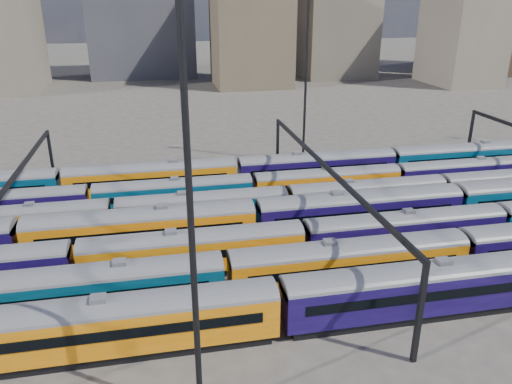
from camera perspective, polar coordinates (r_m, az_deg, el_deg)
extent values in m
plane|color=#423C37|center=(51.58, -3.13, -5.98)|extent=(500.00, 500.00, 0.00)
cube|color=black|center=(38.42, -14.09, -16.77)|extent=(20.12, 2.61, 0.74)
cube|color=#CE6C08|center=(37.29, -14.36, -14.46)|extent=(21.18, 3.07, 3.07)
cylinder|color=#4C4C51|center=(36.43, -14.59, -12.50)|extent=(21.18, 3.07, 3.07)
cube|color=black|center=(35.82, -14.51, -15.42)|extent=(18.64, 0.06, 0.79)
cube|color=black|center=(38.37, -14.33, -12.66)|extent=(18.64, 0.06, 0.79)
cube|color=slate|center=(35.99, -14.71, -11.41)|extent=(1.06, 0.95, 0.37)
cube|color=black|center=(42.67, 17.33, -12.87)|extent=(20.12, 2.61, 0.74)
cube|color=#110739|center=(41.65, 17.62, -10.69)|extent=(21.18, 3.07, 3.07)
cylinder|color=#4C4C51|center=(40.88, 17.86, -8.86)|extent=(21.18, 3.07, 3.07)
cube|color=black|center=(40.34, 18.73, -11.36)|extent=(18.64, 0.06, 0.79)
cube|color=black|center=(42.62, 16.69, -9.22)|extent=(18.64, 0.06, 0.79)
cube|color=slate|center=(40.49, 17.99, -7.86)|extent=(1.06, 0.95, 0.37)
cube|color=black|center=(42.81, -18.08, -12.85)|extent=(19.75, 2.56, 0.73)
cube|color=#053650|center=(41.82, -18.38, -10.73)|extent=(20.78, 3.01, 3.01)
cylinder|color=#4C4C51|center=(41.07, -18.63, -8.94)|extent=(20.78, 3.01, 3.01)
cube|color=black|center=(40.35, -18.66, -11.43)|extent=(18.29, 0.06, 0.78)
cube|color=black|center=(42.94, -18.23, -9.25)|extent=(18.29, 0.06, 0.78)
cube|color=slate|center=(40.68, -18.76, -7.96)|extent=(1.04, 0.94, 0.36)
cube|color=black|center=(45.07, 10.39, -10.19)|extent=(19.75, 2.56, 0.73)
cube|color=#CE6C08|center=(44.13, 10.55, -8.11)|extent=(20.78, 3.01, 3.01)
cylinder|color=#4C4C51|center=(43.41, 10.69, -6.38)|extent=(20.78, 3.01, 3.01)
cube|color=black|center=(42.74, 11.34, -8.67)|extent=(18.29, 0.06, 0.78)
cube|color=black|center=(45.19, 9.88, -6.79)|extent=(18.29, 0.06, 0.78)
cube|color=slate|center=(43.05, 10.76, -5.44)|extent=(1.04, 0.94, 0.36)
cube|color=black|center=(46.70, -7.02, -8.78)|extent=(19.02, 2.47, 0.70)
cube|color=#CE6C08|center=(45.83, -7.12, -6.83)|extent=(20.02, 2.90, 2.90)
cylinder|color=#4C4C51|center=(45.16, -7.21, -5.21)|extent=(20.02, 2.90, 2.90)
cube|color=black|center=(44.37, -6.98, -7.32)|extent=(17.62, 0.06, 0.75)
cube|color=black|center=(46.97, -7.30, -5.62)|extent=(17.62, 0.06, 0.75)
cube|color=slate|center=(44.82, -7.25, -4.32)|extent=(1.00, 0.90, 0.35)
cube|color=black|center=(52.02, 16.36, -6.21)|extent=(19.02, 2.47, 0.70)
cube|color=#110739|center=(51.24, 16.57, -4.42)|extent=(20.02, 2.90, 2.90)
cylinder|color=#4C4C51|center=(50.64, 16.74, -2.94)|extent=(20.02, 2.90, 2.90)
cube|color=black|center=(49.94, 17.37, -4.77)|extent=(17.62, 0.06, 0.75)
cube|color=black|center=(52.26, 15.88, -3.40)|extent=(17.62, 0.06, 0.75)
cube|color=slate|center=(50.34, 16.83, -2.14)|extent=(1.00, 0.90, 0.35)
cube|color=black|center=(51.06, -12.64, -6.34)|extent=(20.85, 2.70, 0.77)
cube|color=#CE6C08|center=(50.18, -12.82, -4.34)|extent=(21.95, 3.18, 3.18)
cylinder|color=#4C4C51|center=(49.53, -12.97, -2.68)|extent=(21.95, 3.18, 3.18)
cube|color=black|center=(48.57, -12.87, -4.75)|extent=(19.31, 0.06, 0.82)
cube|color=black|center=(51.49, -12.84, -3.19)|extent=(19.31, 0.06, 0.82)
cube|color=slate|center=(49.20, -13.05, -1.78)|extent=(1.10, 0.99, 0.38)
cube|color=black|center=(54.95, 11.57, -4.17)|extent=(20.85, 2.70, 0.77)
cube|color=#110739|center=(54.14, 11.73, -2.29)|extent=(21.95, 3.18, 3.18)
cylinder|color=#4C4C51|center=(53.53, 11.86, -0.73)|extent=(21.95, 3.18, 3.18)
cube|color=black|center=(52.64, 12.43, -2.59)|extent=(19.31, 0.06, 0.82)
cube|color=black|center=(55.35, 11.12, -1.27)|extent=(19.31, 0.06, 0.82)
cube|color=slate|center=(53.22, 11.92, 0.12)|extent=(1.10, 0.99, 0.38)
cube|color=black|center=(57.48, -25.40, -4.81)|extent=(17.61, 2.28, 0.65)
cube|color=#CE6C08|center=(56.83, -25.66, -3.30)|extent=(18.54, 2.69, 2.69)
cylinder|color=#4C4C51|center=(56.33, -25.88, -2.06)|extent=(18.54, 2.69, 2.69)
cube|color=black|center=(55.50, -26.02, -3.57)|extent=(16.31, 0.06, 0.70)
cube|color=black|center=(57.92, -25.42, -2.46)|extent=(16.31, 0.06, 0.70)
cube|color=slate|center=(56.07, -26.00, -1.38)|extent=(0.93, 0.83, 0.32)
cube|color=black|center=(55.69, -6.00, -3.53)|extent=(17.61, 2.28, 0.65)
cube|color=#053650|center=(55.01, -6.07, -1.96)|extent=(18.54, 2.69, 2.69)
cylinder|color=#4C4C51|center=(54.50, -6.12, -0.66)|extent=(18.54, 2.69, 2.69)
cube|color=black|center=(53.64, -5.94, -2.21)|extent=(16.31, 0.06, 0.70)
cube|color=black|center=(56.14, -6.22, -1.11)|extent=(16.31, 0.06, 0.70)
cube|color=slate|center=(54.23, -6.15, 0.04)|extent=(0.93, 0.83, 0.32)
cube|color=black|center=(60.27, 12.41, -1.94)|extent=(17.61, 2.28, 0.65)
cube|color=#CE6C08|center=(59.64, 12.54, -0.47)|extent=(18.54, 2.69, 2.69)
cylinder|color=#4C4C51|center=(59.16, 12.64, 0.74)|extent=(18.54, 2.69, 2.69)
cube|color=black|center=(58.37, 13.09, -0.67)|extent=(16.31, 0.06, 0.70)
cube|color=black|center=(60.68, 12.06, 0.28)|extent=(16.31, 0.06, 0.70)
cube|color=slate|center=(58.92, 12.70, 1.39)|extent=(0.93, 0.83, 0.32)
cube|color=black|center=(69.96, 26.95, -0.53)|extent=(17.61, 2.28, 0.65)
cube|color=#053650|center=(69.42, 27.17, 0.74)|extent=(18.54, 2.69, 2.69)
cube|color=black|center=(70.32, 26.56, 1.38)|extent=(16.31, 0.06, 0.70)
cube|color=black|center=(62.62, -26.83, -2.96)|extent=(17.42, 2.26, 0.64)
cube|color=#110739|center=(62.02, -27.08, -1.57)|extent=(18.33, 2.66, 2.66)
cube|color=black|center=(63.12, -26.84, -0.83)|extent=(16.13, 0.06, 0.69)
cube|color=black|center=(60.12, -9.26, -1.77)|extent=(17.42, 2.26, 0.64)
cube|color=#053650|center=(59.49, -9.35, -0.31)|extent=(18.33, 2.66, 2.66)
cylinder|color=#4C4C51|center=(59.02, -9.43, 0.89)|extent=(18.33, 2.66, 2.66)
cube|color=black|center=(58.12, -9.31, -0.50)|extent=(16.13, 0.06, 0.69)
cube|color=black|center=(60.64, -9.43, 0.43)|extent=(16.13, 0.06, 0.69)
cube|color=slate|center=(58.78, -9.47, 1.54)|extent=(0.92, 0.82, 0.32)
cube|color=black|center=(63.43, 8.05, -0.43)|extent=(17.42, 2.26, 0.64)
cube|color=#CE6C08|center=(62.84, 8.13, 0.96)|extent=(18.33, 2.66, 2.66)
cylinder|color=#4C4C51|center=(62.40, 8.19, 2.10)|extent=(18.33, 2.66, 2.66)
cube|color=black|center=(61.55, 8.55, 0.81)|extent=(16.13, 0.06, 0.69)
cube|color=black|center=(63.93, 7.75, 1.64)|extent=(16.13, 0.06, 0.69)
cube|color=slate|center=(62.17, 8.23, 2.72)|extent=(0.92, 0.82, 0.32)
cube|color=black|center=(71.77, 22.48, 0.71)|extent=(17.42, 2.26, 0.64)
cube|color=#110739|center=(71.25, 22.67, 1.95)|extent=(18.33, 2.66, 2.66)
cylinder|color=#4C4C51|center=(70.85, 22.82, 2.97)|extent=(18.33, 2.66, 2.66)
cube|color=black|center=(70.10, 23.29, 1.83)|extent=(16.13, 0.06, 0.69)
cube|color=black|center=(72.20, 22.13, 2.55)|extent=(16.13, 0.06, 0.69)
cube|color=slate|center=(70.65, 22.90, 3.51)|extent=(0.92, 0.82, 0.32)
cube|color=black|center=(64.73, -11.67, -0.18)|extent=(20.01, 2.60, 0.74)
cube|color=#CE6C08|center=(64.07, -11.79, 1.40)|extent=(21.06, 3.05, 3.05)
cylinder|color=#4C4C51|center=(63.57, -11.89, 2.69)|extent=(21.06, 3.05, 3.05)
cube|color=black|center=(62.49, -11.80, 1.24)|extent=(18.53, 0.06, 0.79)
cube|color=black|center=(65.41, -11.83, 2.16)|extent=(18.53, 0.06, 0.79)
cube|color=slate|center=(63.32, -11.95, 3.39)|extent=(1.05, 0.95, 0.37)
cube|color=black|center=(67.90, 6.89, 1.16)|extent=(20.01, 2.60, 0.74)
cube|color=#110739|center=(67.27, 6.96, 2.67)|extent=(21.06, 3.05, 3.05)
cylinder|color=#4C4C51|center=(66.80, 7.02, 3.91)|extent=(21.06, 3.05, 3.05)
cube|color=black|center=(65.77, 7.39, 2.55)|extent=(18.53, 0.06, 0.79)
cube|color=black|center=(68.55, 6.57, 3.37)|extent=(18.53, 0.06, 0.79)
cube|color=slate|center=(66.56, 7.05, 4.58)|extent=(1.05, 0.95, 0.37)
cube|color=black|center=(77.26, 22.36, 2.19)|extent=(20.01, 2.60, 0.74)
cube|color=#053650|center=(76.71, 22.56, 3.52)|extent=(21.06, 3.05, 3.05)
cylinder|color=#4C4C51|center=(76.30, 22.72, 4.61)|extent=(21.06, 3.05, 3.05)
cube|color=black|center=(75.40, 23.22, 3.42)|extent=(18.53, 0.06, 0.79)
cube|color=black|center=(77.84, 21.99, 4.13)|extent=(18.53, 0.06, 0.79)
cube|color=slate|center=(76.09, 22.80, 5.20)|extent=(1.05, 0.95, 0.37)
cube|color=black|center=(69.62, -22.30, 3.34)|extent=(0.35, 0.35, 8.00)
cube|color=black|center=(49.98, -26.64, 0.49)|extent=(0.30, 40.00, 0.45)
cube|color=black|center=(36.04, 18.20, -12.98)|extent=(0.35, 0.35, 8.00)
cube|color=black|center=(70.20, 2.48, 5.10)|extent=(0.35, 0.35, 8.00)
cube|color=black|center=(50.77, 7.93, 2.94)|extent=(0.30, 40.00, 0.45)
cube|color=black|center=(82.51, 23.27, 5.86)|extent=(0.35, 0.35, 8.00)
cylinder|color=black|center=(25.95, -7.40, -4.40)|extent=(0.36, 0.36, 25.00)
cylinder|color=black|center=(73.43, 5.71, 12.54)|extent=(0.36, 0.36, 25.00)
cube|color=#38383F|center=(168.50, -13.00, 18.79)|extent=(31.45, 23.82, 34.83)
cube|color=brown|center=(145.18, -0.63, 18.79)|extent=(20.53, 21.40, 33.97)
cube|color=#665B4C|center=(164.20, 9.07, 17.39)|extent=(21.40, 20.66, 25.64)
cube|color=#665B4C|center=(158.65, 22.68, 17.13)|extent=(16.30, 22.06, 32.15)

